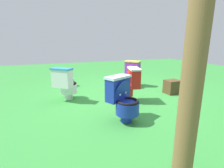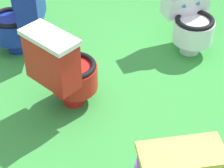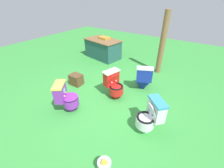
{
  "view_description": "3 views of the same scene",
  "coord_description": "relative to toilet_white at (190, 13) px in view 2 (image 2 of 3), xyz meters",
  "views": [
    {
      "loc": [
        1.71,
        3.39,
        1.26
      ],
      "look_at": [
        0.42,
        0.07,
        0.36
      ],
      "focal_mm": 27.23,
      "sensor_mm": 36.0,
      "label": 1
    },
    {
      "loc": [
        -1.96,
        -1.17,
        2.3
      ],
      "look_at": [
        0.21,
        -0.07,
        0.3
      ],
      "focal_mm": 67.63,
      "sensor_mm": 36.0,
      "label": 2
    },
    {
      "loc": [
        1.94,
        -2.48,
        2.44
      ],
      "look_at": [
        0.09,
        0.26,
        0.38
      ],
      "focal_mm": 24.03,
      "sensor_mm": 36.0,
      "label": 3
    }
  ],
  "objects": [
    {
      "name": "toilet_blue",
      "position": [
        -0.74,
        1.34,
        0.0
      ],
      "size": [
        0.58,
        0.62,
        0.73
      ],
      "rotation": [
        0.0,
        0.0,
        0.45
      ],
      "color": "#192D9E",
      "rests_on": "ground"
    },
    {
      "name": "ground",
      "position": [
        -1.35,
        0.28,
        -0.37
      ],
      "size": [
        14.0,
        14.0,
        0.0
      ],
      "primitive_type": "plane",
      "color": "green"
    },
    {
      "name": "toilet_red",
      "position": [
        -1.23,
        0.57,
        0.0
      ],
      "size": [
        0.58,
        0.52,
        0.73
      ],
      "rotation": [
        0.0,
        0.0,
        4.45
      ],
      "color": "red",
      "rests_on": "ground"
    },
    {
      "name": "toilet_white",
      "position": [
        0.0,
        0.0,
        0.0
      ],
      "size": [
        0.63,
        0.63,
        0.73
      ],
      "rotation": [
        0.0,
        0.0,
        2.4
      ],
      "color": "white",
      "rests_on": "ground"
    }
  ]
}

